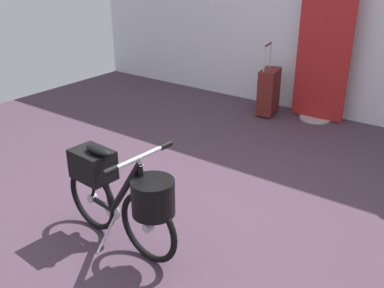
{
  "coord_description": "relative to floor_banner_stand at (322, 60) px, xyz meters",
  "views": [
    {
      "loc": [
        1.57,
        -2.11,
        1.81
      ],
      "look_at": [
        -0.1,
        0.17,
        0.55
      ],
      "focal_mm": 41.24,
      "sensor_mm": 36.0,
      "label": 1
    }
  ],
  "objects": [
    {
      "name": "ground_plane",
      "position": [
        0.1,
        -2.6,
        -0.69
      ],
      "size": [
        7.13,
        7.13,
        0.0
      ],
      "primitive_type": "plane",
      "color": "#473342"
    },
    {
      "name": "floor_banner_stand",
      "position": [
        0.0,
        0.0,
        0.0
      ],
      "size": [
        0.6,
        0.36,
        1.55
      ],
      "color": "#B7B7BC",
      "rests_on": "ground_plane"
    },
    {
      "name": "folding_bike_foreground",
      "position": [
        -0.11,
        -3.02,
        -0.29
      ],
      "size": [
        1.02,
        0.53,
        0.73
      ],
      "color": "black",
      "rests_on": "ground_plane"
    },
    {
      "name": "rolling_suitcase",
      "position": [
        -0.54,
        -0.17,
        -0.41
      ],
      "size": [
        0.24,
        0.39,
        0.83
      ],
      "color": "maroon",
      "rests_on": "ground_plane"
    }
  ]
}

